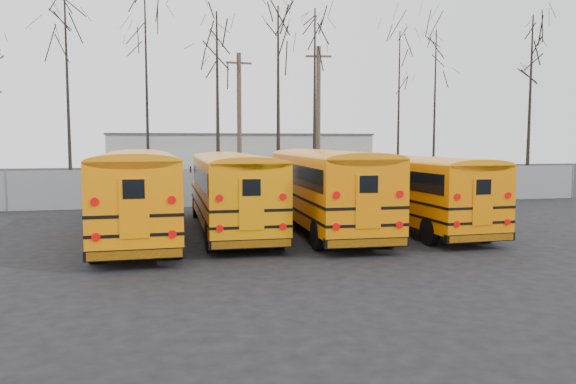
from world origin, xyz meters
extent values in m
plane|color=black|center=(0.00, 0.00, 0.00)|extent=(120.00, 120.00, 0.00)
cube|color=gray|center=(0.00, 12.00, 1.00)|extent=(40.00, 0.04, 2.00)
cube|color=#BBBCB6|center=(2.00, 32.00, 2.00)|extent=(22.00, 8.00, 4.00)
cylinder|color=black|center=(-6.17, -1.40, 0.51)|extent=(0.33, 1.03, 1.02)
cylinder|color=black|center=(-3.87, -1.30, 0.51)|extent=(0.33, 1.03, 1.02)
cylinder|color=black|center=(-6.52, 7.18, 0.51)|extent=(0.33, 1.03, 1.02)
cylinder|color=black|center=(-4.21, 7.27, 0.51)|extent=(0.33, 1.03, 1.02)
cube|color=orange|center=(-5.15, 1.97, 1.71)|extent=(2.94, 9.60, 2.40)
cube|color=orange|center=(-5.38, 7.58, 1.02)|extent=(2.37, 1.83, 1.02)
cube|color=black|center=(-5.15, 1.76, 2.25)|extent=(2.94, 8.58, 0.72)
cube|color=black|center=(-5.19, 2.84, 0.97)|extent=(3.04, 11.36, 0.09)
cube|color=black|center=(-5.19, 2.84, 1.48)|extent=(3.04, 11.36, 0.09)
cube|color=black|center=(-4.97, -2.68, 0.46)|extent=(2.62, 0.33, 0.29)
cube|color=black|center=(-5.42, 8.40, 0.46)|extent=(2.46, 0.30, 0.27)
cube|color=orange|center=(-4.96, -2.79, 1.69)|extent=(0.77, 0.07, 1.58)
cylinder|color=#B20505|center=(-5.93, -2.84, 0.97)|extent=(0.23, 0.05, 0.22)
cylinder|color=#B20505|center=(-3.99, -2.76, 0.97)|extent=(0.23, 0.05, 0.22)
cylinder|color=#B20505|center=(-5.93, -2.84, 1.89)|extent=(0.23, 0.05, 0.22)
cylinder|color=#B20505|center=(-3.99, -2.76, 1.89)|extent=(0.23, 0.05, 0.22)
cylinder|color=black|center=(-2.84, -0.41, 0.49)|extent=(0.28, 0.98, 0.98)
cylinder|color=black|center=(-0.63, -0.39, 0.49)|extent=(0.28, 0.98, 0.98)
cylinder|color=black|center=(-2.92, 7.82, 0.49)|extent=(0.28, 0.98, 0.98)
cylinder|color=black|center=(-0.71, 7.84, 0.49)|extent=(0.28, 0.98, 0.98)
cube|color=orange|center=(-1.77, 2.78, 1.64)|extent=(2.54, 9.13, 2.30)
cube|color=orange|center=(-1.82, 8.17, 0.98)|extent=(2.22, 1.69, 0.98)
cube|color=black|center=(-1.76, 2.59, 2.15)|extent=(2.57, 8.15, 0.69)
cube|color=black|center=(-1.77, 3.61, 0.93)|extent=(2.58, 10.82, 0.09)
cube|color=black|center=(-1.77, 3.61, 1.42)|extent=(2.58, 10.82, 0.09)
cube|color=black|center=(-1.72, -1.67, 0.44)|extent=(2.51, 0.24, 0.27)
cube|color=black|center=(-1.83, 8.95, 0.44)|extent=(2.35, 0.22, 0.25)
cube|color=orange|center=(-1.72, -1.78, 1.62)|extent=(0.73, 0.05, 1.52)
cylinder|color=#B20505|center=(-2.65, -1.80, 0.93)|extent=(0.22, 0.04, 0.22)
cylinder|color=#B20505|center=(-0.79, -1.78, 0.93)|extent=(0.22, 0.04, 0.22)
cylinder|color=#B20505|center=(-2.65, -1.80, 1.81)|extent=(0.22, 0.04, 0.22)
cylinder|color=#B20505|center=(-0.79, -1.78, 1.81)|extent=(0.22, 0.04, 0.22)
cylinder|color=black|center=(0.50, -0.94, 0.51)|extent=(0.30, 1.03, 1.02)
cylinder|color=black|center=(2.81, -0.98, 0.51)|extent=(0.30, 1.03, 1.02)
cylinder|color=black|center=(0.64, 7.63, 0.51)|extent=(0.30, 1.03, 1.02)
cylinder|color=black|center=(2.94, 7.60, 0.51)|extent=(0.30, 1.03, 1.02)
cube|color=orange|center=(1.71, 2.36, 1.71)|extent=(2.70, 9.53, 2.40)
cube|color=orange|center=(1.79, 7.97, 1.02)|extent=(2.32, 1.77, 1.02)
cube|color=black|center=(1.70, 2.15, 2.25)|extent=(2.72, 8.51, 0.71)
cube|color=black|center=(1.72, 3.22, 0.97)|extent=(2.76, 11.29, 0.09)
cube|color=black|center=(1.72, 3.22, 1.48)|extent=(2.76, 11.29, 0.09)
cube|color=black|center=(1.64, -2.29, 0.46)|extent=(2.62, 0.27, 0.29)
cube|color=black|center=(1.81, 8.79, 0.46)|extent=(2.45, 0.24, 0.27)
cube|color=orange|center=(1.63, -2.40, 1.68)|extent=(0.77, 0.05, 1.58)
cylinder|color=#B20505|center=(0.66, -2.39, 0.97)|extent=(0.23, 0.04, 0.22)
cylinder|color=#B20505|center=(2.60, -2.43, 0.97)|extent=(0.23, 0.04, 0.22)
cylinder|color=#B20505|center=(0.66, -2.39, 1.89)|extent=(0.23, 0.04, 0.22)
cylinder|color=#B20505|center=(2.60, -2.43, 1.89)|extent=(0.23, 0.04, 0.22)
cylinder|color=black|center=(4.35, -0.86, 0.47)|extent=(0.31, 0.96, 0.94)
cylinder|color=black|center=(6.48, -0.75, 0.47)|extent=(0.31, 0.96, 0.94)
cylinder|color=black|center=(3.94, 7.06, 0.47)|extent=(0.31, 0.96, 0.94)
cylinder|color=black|center=(6.07, 7.17, 0.47)|extent=(0.31, 0.96, 0.94)
cube|color=orange|center=(5.26, 2.26, 1.58)|extent=(2.81, 8.89, 2.22)
cube|color=orange|center=(4.99, 7.44, 0.94)|extent=(2.20, 1.71, 0.94)
cube|color=black|center=(5.27, 2.07, 2.08)|extent=(2.80, 7.95, 0.66)
cube|color=black|center=(5.21, 3.06, 0.90)|extent=(2.92, 10.51, 0.08)
cube|color=black|center=(5.21, 3.06, 1.37)|extent=(2.92, 10.51, 0.08)
cube|color=black|center=(5.48, -2.03, 0.42)|extent=(2.42, 0.33, 0.26)
cube|color=black|center=(4.95, 8.20, 0.42)|extent=(2.27, 0.31, 0.25)
cube|color=orange|center=(5.48, -2.13, 1.56)|extent=(0.71, 0.07, 1.46)
cylinder|color=#B20505|center=(4.59, -2.19, 0.90)|extent=(0.21, 0.05, 0.21)
cylinder|color=#B20505|center=(6.38, -2.10, 0.90)|extent=(0.21, 0.05, 0.21)
cylinder|color=#B20505|center=(4.59, -2.19, 1.75)|extent=(0.21, 0.05, 0.21)
cylinder|color=#B20505|center=(6.38, -2.10, 1.75)|extent=(0.21, 0.05, 0.21)
cylinder|color=brown|center=(-0.08, 14.69, 4.25)|extent=(0.26, 0.26, 8.50)
cube|color=brown|center=(-0.08, 14.69, 7.93)|extent=(1.51, 0.30, 0.11)
cylinder|color=brown|center=(5.57, 18.20, 4.82)|extent=(0.30, 0.30, 9.63)
cube|color=brown|center=(5.57, 18.20, 8.99)|extent=(1.71, 0.37, 0.13)
cone|color=black|center=(-9.35, 14.27, 6.25)|extent=(0.26, 0.26, 12.50)
cone|color=black|center=(-5.32, 16.45, 6.28)|extent=(0.26, 0.26, 12.56)
cone|color=black|center=(-1.40, 13.85, 5.30)|extent=(0.26, 0.26, 10.59)
cone|color=black|center=(2.11, 14.14, 5.55)|extent=(0.26, 0.26, 11.11)
cone|color=black|center=(5.02, 17.07, 5.89)|extent=(0.26, 0.26, 11.78)
cone|color=black|center=(10.94, 17.56, 5.36)|extent=(0.26, 0.26, 10.71)
cone|color=black|center=(12.84, 16.17, 5.30)|extent=(0.26, 0.26, 10.61)
cone|color=black|center=(19.06, 15.15, 5.80)|extent=(0.26, 0.26, 11.60)
camera|label=1|loc=(-3.99, -17.86, 3.43)|focal=35.00mm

